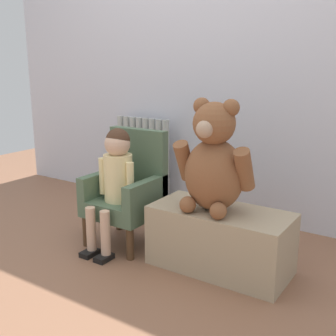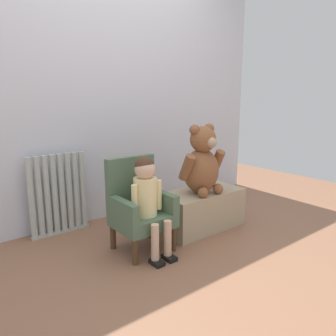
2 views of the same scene
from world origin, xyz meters
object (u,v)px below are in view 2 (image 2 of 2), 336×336
Objects in this scene: radiator at (59,195)px; child_armchair at (139,206)px; child_figure at (147,192)px; low_bench at (202,210)px; large_teddy_bear at (202,163)px.

child_armchair is (0.37, -0.65, -0.01)m from radiator.
low_bench is at bearing 8.06° from child_figure.
child_armchair reaches higher than radiator.
child_armchair is 0.18m from child_figure.
radiator is at bearing 119.89° from child_armchair.
child_armchair is 0.66m from large_teddy_bear.
large_teddy_bear is (-0.04, -0.02, 0.42)m from low_bench.
radiator is 0.91× the size of low_bench.
child_figure reaches higher than radiator.
radiator is at bearing 146.56° from low_bench.
large_teddy_bear reaches higher than low_bench.
low_bench is (1.01, -0.67, -0.17)m from radiator.
child_armchair is 0.94× the size of low_bench.
child_figure is 0.62m from large_teddy_bear.
low_bench is 1.28× the size of large_teddy_bear.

